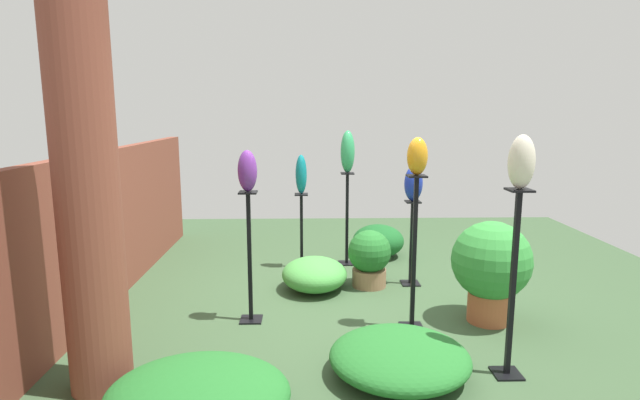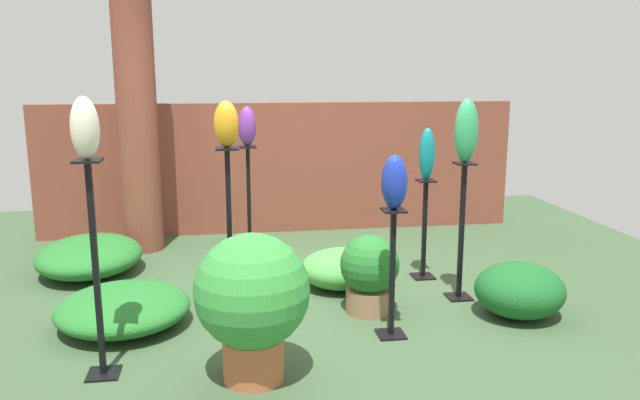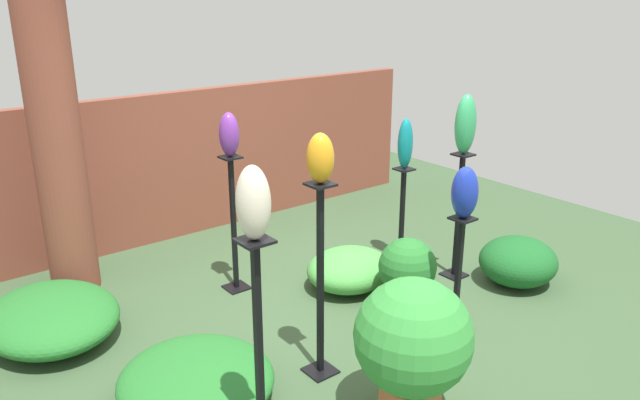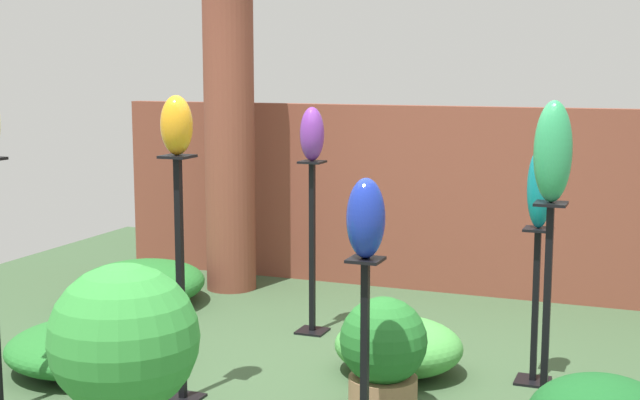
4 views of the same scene
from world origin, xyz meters
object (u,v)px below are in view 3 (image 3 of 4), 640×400
art_vase_amber (320,158)px  art_vase_ivory (253,203)px  art_vase_teal (405,144)px  pedestal_ivory (260,371)px  pedestal_cobalt (458,282)px  art_vase_jade (465,124)px  pedestal_amber (320,290)px  pedestal_jade (458,222)px  art_vase_violet (229,135)px  art_vase_cobalt (465,192)px  brick_pillar (56,133)px  potted_plant_near_pillar (413,343)px  potted_plant_front_right (407,273)px  pedestal_violet (234,230)px  pedestal_teal (402,219)px

art_vase_amber → art_vase_ivory: size_ratio=0.86×
art_vase_teal → art_vase_ivory: bearing=-149.5°
pedestal_ivory → art_vase_ivory: bearing=90.0°
pedestal_cobalt → art_vase_jade: art_vase_jade is taller
art_vase_amber → pedestal_amber: bearing=45.0°
pedestal_cobalt → pedestal_jade: bearing=40.4°
art_vase_violet → art_vase_jade: 2.00m
pedestal_amber → pedestal_jade: bearing=12.7°
art_vase_cobalt → art_vase_amber: bearing=169.0°
art_vase_ivory → brick_pillar: bearing=91.6°
art_vase_cobalt → potted_plant_near_pillar: size_ratio=0.41×
pedestal_amber → potted_plant_front_right: 1.16m
pedestal_violet → art_vase_ivory: 2.45m
brick_pillar → art_vase_ivory: 2.91m
pedestal_amber → potted_plant_front_right: (1.09, 0.25, -0.30)m
pedestal_ivory → pedestal_teal: bearing=30.5°
art_vase_ivory → potted_plant_front_right: size_ratio=0.59×
art_vase_cobalt → art_vase_teal: bearing=62.4°
art_vase_teal → art_vase_jade: (0.13, -0.57, 0.26)m
art_vase_cobalt → pedestal_jade: bearing=40.4°
pedestal_jade → art_vase_amber: art_vase_amber is taller
art_vase_cobalt → pedestal_cobalt: bearing=0.0°
art_vase_teal → art_vase_violet: size_ratio=1.29×
brick_pillar → art_vase_teal: 3.02m
art_vase_violet → art_vase_ivory: (-1.02, -1.98, 0.18)m
art_vase_teal → art_vase_amber: (-1.78, -1.00, 0.37)m
pedestal_violet → pedestal_cobalt: pedestal_violet is taller
pedestal_cobalt → art_vase_cobalt: 0.71m
pedestal_violet → brick_pillar: bearing=140.2°
pedestal_ivory → pedestal_cobalt: 2.00m
art_vase_teal → art_vase_violet: (-1.58, 0.45, 0.23)m
pedestal_ivory → potted_plant_near_pillar: 0.97m
art_vase_violet → art_vase_amber: bearing=-97.7°
art_vase_violet → art_vase_ivory: size_ratio=0.98×
potted_plant_front_right → potted_plant_near_pillar: (-0.97, -0.98, 0.20)m
pedestal_teal → art_vase_amber: 2.33m
pedestal_jade → potted_plant_front_right: size_ratio=1.85×
art_vase_jade → potted_plant_front_right: size_ratio=0.82×
pedestal_ivory → potted_plant_near_pillar: size_ratio=1.47×
art_vase_violet → art_vase_jade: bearing=-30.7°
pedestal_ivory → art_vase_teal: bearing=30.5°
art_vase_violet → potted_plant_near_pillar: size_ratio=0.39×
pedestal_amber → pedestal_violet: (0.20, 1.45, -0.08)m
pedestal_teal → pedestal_amber: pedestal_amber is taller
pedestal_ivory → art_vase_cobalt: 2.05m
pedestal_cobalt → art_vase_teal: bearing=62.4°
art_vase_amber → potted_plant_near_pillar: bearing=-80.6°
art_vase_ivory → art_vase_cobalt: (1.96, 0.31, -0.43)m
pedestal_jade → potted_plant_near_pillar: size_ratio=1.24×
art_vase_teal → potted_plant_near_pillar: size_ratio=0.50×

